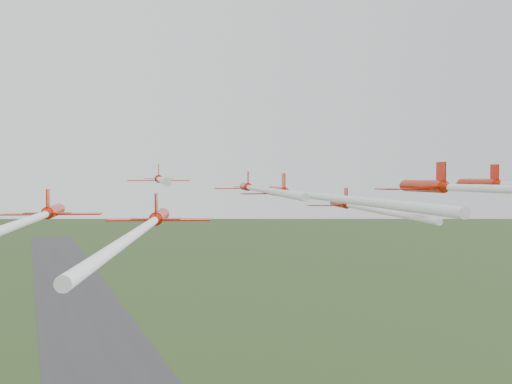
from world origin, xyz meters
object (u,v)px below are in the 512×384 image
object	(u,v)px
jet_lead	(255,188)
jet_row4_left	(150,224)
jet_row2_right	(355,206)
jet_row2_left	(160,179)
jet_row4_right	(483,188)
jet_row3_left	(38,217)
jet_row3_mid	(302,194)

from	to	relation	value
jet_lead	jet_row4_left	world-z (taller)	jet_lead
jet_row2_right	jet_row4_left	world-z (taller)	jet_row4_left
jet_row2_left	jet_row4_right	world-z (taller)	jet_row2_left
jet_row3_left	jet_row4_right	bearing A→B (deg)	-26.27
jet_lead	jet_row4_right	bearing A→B (deg)	-72.29
jet_row4_right	jet_lead	bearing A→B (deg)	102.83
jet_row3_left	jet_row3_mid	bearing A→B (deg)	-1.71
jet_lead	jet_row4_right	size ratio (longest dim) A/B	1.26
jet_row2_right	jet_row3_mid	bearing A→B (deg)	-115.82
jet_row4_left	jet_row4_right	bearing A→B (deg)	-5.97
jet_row2_right	jet_lead	bearing A→B (deg)	154.94
jet_lead	jet_row2_left	world-z (taller)	jet_row2_left
jet_row2_left	jet_row2_right	distance (m)	24.55
jet_row2_left	jet_row3_mid	size ratio (longest dim) A/B	1.08
jet_row2_right	jet_row4_left	distance (m)	38.75
jet_row3_left	jet_row3_mid	size ratio (longest dim) A/B	0.96
jet_row2_right	jet_row3_mid	world-z (taller)	jet_row3_mid
jet_row2_right	jet_row3_mid	size ratio (longest dim) A/B	0.84
jet_row2_left	jet_row3_mid	bearing A→B (deg)	-44.37
jet_row2_left	jet_lead	bearing A→B (deg)	45.95
jet_row2_right	jet_row4_right	size ratio (longest dim) A/B	0.93
jet_lead	jet_row2_right	distance (m)	13.10
jet_row2_right	jet_row3_left	xyz separation A→B (m)	(-36.85, -12.41, 0.01)
jet_row3_left	jet_row3_mid	world-z (taller)	jet_row3_mid
jet_row4_right	jet_row3_mid	bearing A→B (deg)	120.41
jet_lead	jet_row2_right	bearing A→B (deg)	-25.50
jet_row2_left	jet_row4_right	size ratio (longest dim) A/B	1.18
jet_row2_left	jet_row3_left	bearing A→B (deg)	-132.02
jet_row3_left	jet_row4_right	size ratio (longest dim) A/B	1.05
jet_row4_left	jet_row4_right	world-z (taller)	jet_row4_right
jet_row3_mid	jet_row4_right	distance (m)	18.70
jet_row2_right	jet_row4_left	size ratio (longest dim) A/B	1.00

